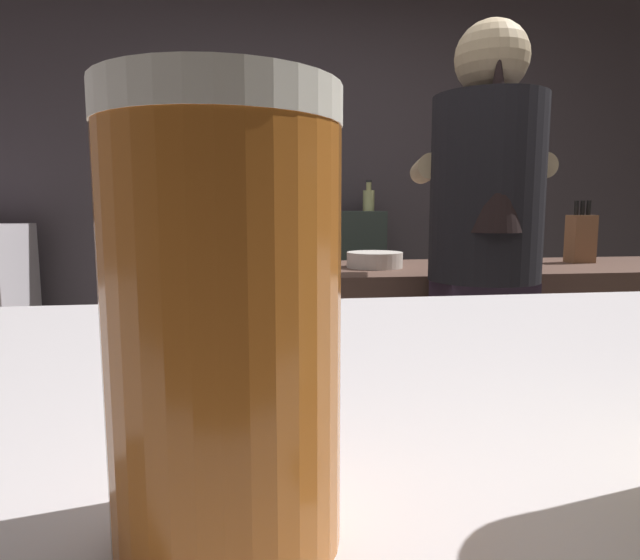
# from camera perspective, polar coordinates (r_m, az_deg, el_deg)

# --- Properties ---
(wall_back) EXTENTS (5.20, 0.10, 2.70)m
(wall_back) POSITION_cam_1_polar(r_m,az_deg,el_deg) (3.67, -0.53, 10.73)
(wall_back) COLOR #4E464D
(wall_back) RESTS_ON ground
(prep_counter) EXTENTS (2.10, 0.60, 0.92)m
(prep_counter) POSITION_cam_1_polar(r_m,az_deg,el_deg) (2.30, 13.87, -9.99)
(prep_counter) COLOR brown
(prep_counter) RESTS_ON ground
(back_shelf) EXTENTS (0.81, 0.36, 1.13)m
(back_shelf) POSITION_cam_1_polar(r_m,az_deg,el_deg) (3.44, -0.33, -2.18)
(back_shelf) COLOR #333F3A
(back_shelf) RESTS_ON ground
(bartender) EXTENTS (0.48, 0.55, 1.70)m
(bartender) POSITION_cam_1_polar(r_m,az_deg,el_deg) (1.75, 16.96, 2.02)
(bartender) COLOR #362639
(bartender) RESTS_ON ground
(knife_block) EXTENTS (0.10, 0.08, 0.26)m
(knife_block) POSITION_cam_1_polar(r_m,az_deg,el_deg) (2.53, 25.84, 4.03)
(knife_block) COLOR brown
(knife_block) RESTS_ON prep_counter
(mixing_bowl) EXTENTS (0.22, 0.22, 0.06)m
(mixing_bowl) POSITION_cam_1_polar(r_m,az_deg,el_deg) (2.10, 5.80, 2.14)
(mixing_bowl) COLOR silver
(mixing_bowl) RESTS_ON prep_counter
(chefs_knife) EXTENTS (0.24, 0.11, 0.01)m
(chefs_knife) POSITION_cam_1_polar(r_m,az_deg,el_deg) (2.24, 19.01, 1.44)
(chefs_knife) COLOR silver
(chefs_knife) RESTS_ON prep_counter
(pint_glass_near) EXTENTS (0.08, 0.08, 0.15)m
(pint_glass_near) POSITION_cam_1_polar(r_m,az_deg,el_deg) (0.18, -10.05, -4.61)
(pint_glass_near) COLOR #B86221
(pint_glass_near) RESTS_ON bar_counter
(bottle_hot_sauce) EXTENTS (0.06, 0.06, 0.23)m
(bottle_hot_sauce) POSITION_cam_1_polar(r_m,az_deg,el_deg) (3.45, -0.51, 8.79)
(bottle_hot_sauce) COLOR #46862A
(bottle_hot_sauce) RESTS_ON back_shelf
(bottle_vinegar) EXTENTS (0.07, 0.07, 0.20)m
(bottle_vinegar) POSITION_cam_1_polar(r_m,az_deg,el_deg) (3.49, 5.17, 8.50)
(bottle_vinegar) COLOR #CACA83
(bottle_vinegar) RESTS_ON back_shelf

